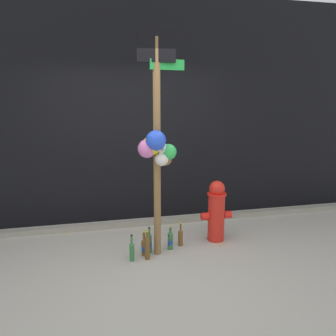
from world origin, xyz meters
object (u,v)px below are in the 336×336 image
(bottle_3, at_px, (144,247))
(memorial_post, at_px, (157,135))
(bottle_0, at_px, (170,240))
(bottle_5, at_px, (132,251))
(bottle_2, at_px, (149,243))
(fire_hydrant, at_px, (216,211))
(bottle_1, at_px, (147,247))
(bottle_4, at_px, (180,237))

(bottle_3, bearing_deg, memorial_post, -16.94)
(bottle_0, relative_size, bottle_5, 0.96)
(bottle_0, distance_m, bottle_3, 0.38)
(memorial_post, relative_size, bottle_2, 7.94)
(bottle_0, bearing_deg, bottle_2, -172.71)
(bottle_0, distance_m, bottle_2, 0.29)
(fire_hydrant, bearing_deg, bottle_1, -160.55)
(bottle_4, bearing_deg, fire_hydrant, 7.30)
(bottle_2, relative_size, bottle_4, 1.06)
(fire_hydrant, relative_size, bottle_3, 2.66)
(bottle_0, height_order, bottle_2, bottle_2)
(bottle_2, bearing_deg, memorial_post, -54.62)
(memorial_post, bearing_deg, bottle_2, 125.38)
(bottle_3, bearing_deg, bottle_1, -80.45)
(memorial_post, relative_size, fire_hydrant, 3.19)
(bottle_3, relative_size, bottle_4, 0.99)
(memorial_post, xyz_separation_m, bottle_5, (-0.33, -0.06, -1.40))
(bottle_2, distance_m, bottle_5, 0.31)
(bottle_0, xyz_separation_m, bottle_5, (-0.54, -0.21, 0.01))
(memorial_post, height_order, bottle_2, memorial_post)
(bottle_2, relative_size, bottle_5, 1.02)
(memorial_post, bearing_deg, bottle_4, 32.30)
(bottle_5, bearing_deg, bottle_4, 22.89)
(bottle_2, height_order, bottle_3, bottle_2)
(fire_hydrant, distance_m, bottle_0, 0.77)
(bottle_0, bearing_deg, memorial_post, -143.86)
(bottle_4, relative_size, bottle_5, 0.97)
(memorial_post, relative_size, bottle_1, 7.35)
(bottle_0, bearing_deg, bottle_5, -158.32)
(bottle_4, bearing_deg, bottle_0, -153.19)
(bottle_3, xyz_separation_m, bottle_5, (-0.17, -0.11, 0.02))
(bottle_1, bearing_deg, bottle_5, 178.86)
(bottle_0, relative_size, bottle_4, 0.99)
(bottle_2, xyz_separation_m, bottle_3, (-0.08, -0.06, -0.01))
(bottle_3, distance_m, bottle_4, 0.55)
(fire_hydrant, bearing_deg, bottle_0, -167.85)
(memorial_post, xyz_separation_m, bottle_0, (0.21, 0.15, -1.40))
(memorial_post, relative_size, bottle_0, 8.50)
(bottle_2, relative_size, bottle_3, 1.07)
(bottle_4, bearing_deg, bottle_1, -149.49)
(bottle_4, xyz_separation_m, bottle_5, (-0.69, -0.29, 0.01))
(fire_hydrant, bearing_deg, bottle_3, -166.65)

